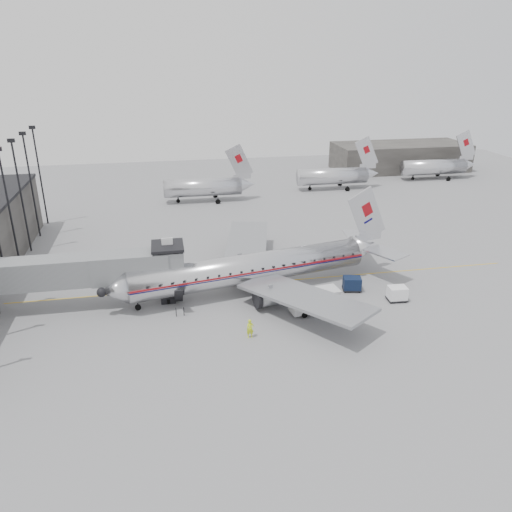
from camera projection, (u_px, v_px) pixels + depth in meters
The scene contains 13 objects.
ground at pixel (257, 307), 53.49m from camera, with size 160.00×160.00×0.00m, color slate.
hangar at pixel (400, 157), 114.65m from camera, with size 30.00×12.00×6.00m, color #33302E.
apron_line at pixel (272, 282), 59.46m from camera, with size 0.15×60.00×0.01m, color gold.
jet_bridge at pixel (95, 270), 52.35m from camera, with size 21.00×6.20×7.10m.
floodlight_masts at pixel (1, 212), 57.36m from camera, with size 0.90×42.25×15.25m.
distant_aircraft_near at pixel (204, 187), 90.30m from camera, with size 16.39×3.20×10.26m.
distant_aircraft_mid at pixel (333, 175), 98.43m from camera, with size 16.39×3.20×10.26m.
distant_aircraft_far at pixel (435, 166), 106.22m from camera, with size 16.39×3.20×10.26m.
airliner at pixel (256, 268), 56.51m from camera, with size 33.96×31.18×10.84m.
service_van at pixel (315, 301), 52.19m from camera, with size 5.38×2.59×2.44m.
baggage_cart_navy at pixel (352, 284), 56.96m from camera, with size 2.34×1.96×1.62m.
baggage_cart_white at pixel (397, 293), 54.66m from camera, with size 2.15×1.68×1.62m.
ramp_worker at pixel (250, 329), 47.51m from camera, with size 0.70×0.46×1.91m, color #CAE51A.
Camera 1 is at (-8.99, -46.51, 25.44)m, focal length 35.00 mm.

